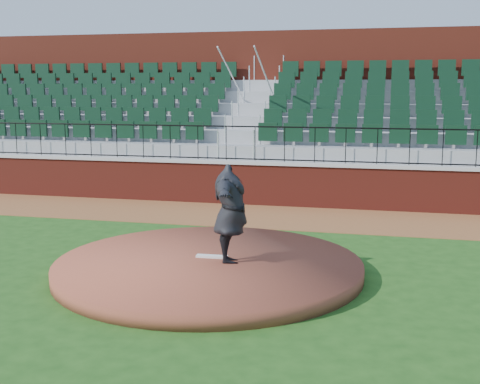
# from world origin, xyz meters

# --- Properties ---
(ground) EXTENTS (90.00, 90.00, 0.00)m
(ground) POSITION_xyz_m (0.00, 0.00, 0.00)
(ground) COLOR #1D4814
(ground) RESTS_ON ground
(warning_track) EXTENTS (34.00, 3.20, 0.01)m
(warning_track) POSITION_xyz_m (0.00, 5.40, 0.01)
(warning_track) COLOR brown
(warning_track) RESTS_ON ground
(field_wall) EXTENTS (34.00, 0.35, 1.20)m
(field_wall) POSITION_xyz_m (0.00, 7.00, 0.60)
(field_wall) COLOR maroon
(field_wall) RESTS_ON ground
(wall_cap) EXTENTS (34.00, 0.45, 0.10)m
(wall_cap) POSITION_xyz_m (0.00, 7.00, 1.25)
(wall_cap) COLOR #B7B7B7
(wall_cap) RESTS_ON field_wall
(wall_railing) EXTENTS (34.00, 0.05, 1.00)m
(wall_railing) POSITION_xyz_m (0.00, 7.00, 1.80)
(wall_railing) COLOR black
(wall_railing) RESTS_ON wall_cap
(seating_stands) EXTENTS (34.00, 5.10, 4.60)m
(seating_stands) POSITION_xyz_m (0.00, 9.72, 2.30)
(seating_stands) COLOR gray
(seating_stands) RESTS_ON ground
(concourse_wall) EXTENTS (34.00, 0.50, 5.50)m
(concourse_wall) POSITION_xyz_m (0.00, 12.52, 2.75)
(concourse_wall) COLOR maroon
(concourse_wall) RESTS_ON ground
(pitchers_mound) EXTENTS (5.68, 5.68, 0.25)m
(pitchers_mound) POSITION_xyz_m (-0.24, -0.00, 0.12)
(pitchers_mound) COLOR brown
(pitchers_mound) RESTS_ON ground
(pitching_rubber) EXTENTS (0.60, 0.18, 0.04)m
(pitching_rubber) POSITION_xyz_m (-0.23, 0.20, 0.27)
(pitching_rubber) COLOR white
(pitching_rubber) RESTS_ON pitchers_mound
(pitcher) EXTENTS (1.13, 2.31, 1.81)m
(pitcher) POSITION_xyz_m (0.18, -0.02, 1.16)
(pitcher) COLOR black
(pitcher) RESTS_ON pitchers_mound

